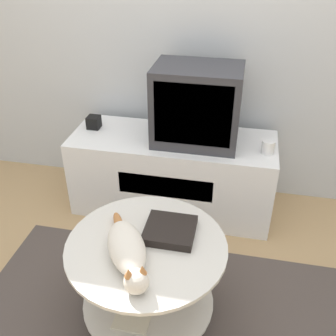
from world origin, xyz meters
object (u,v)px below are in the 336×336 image
speaker (94,122)px  dvd_box (170,230)px  tv (197,105)px  cat (128,251)px

speaker → dvd_box: (0.71, -0.91, -0.06)m
tv → dvd_box: size_ratio=2.29×
tv → speaker: 0.74m
dvd_box → cat: bearing=-124.3°
dvd_box → cat: size_ratio=0.48×
tv → speaker: tv is taller
speaker → cat: bearing=-62.8°
tv → cat: size_ratio=1.10×
tv → dvd_box: 0.91m
speaker → cat: 1.25m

